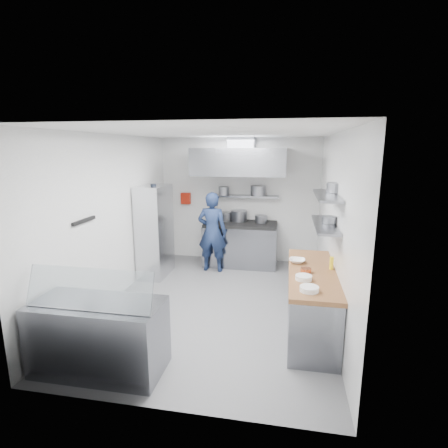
% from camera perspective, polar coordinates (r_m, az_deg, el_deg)
% --- Properties ---
extents(floor, '(5.00, 5.00, 0.00)m').
position_cam_1_polar(floor, '(6.05, -1.06, -12.86)').
color(floor, '#535356').
rests_on(floor, ground).
extents(ceiling, '(5.00, 5.00, 0.00)m').
position_cam_1_polar(ceiling, '(5.48, -1.18, 14.67)').
color(ceiling, silver).
rests_on(ceiling, wall_back).
extents(wall_back, '(3.60, 2.80, 0.02)m').
position_cam_1_polar(wall_back, '(8.03, 2.48, 3.89)').
color(wall_back, white).
rests_on(wall_back, floor).
extents(wall_front, '(3.60, 2.80, 0.02)m').
position_cam_1_polar(wall_front, '(3.29, -10.00, -8.81)').
color(wall_front, white).
rests_on(wall_front, floor).
extents(wall_left, '(2.80, 5.00, 0.02)m').
position_cam_1_polar(wall_left, '(6.21, -17.60, 0.84)').
color(wall_left, white).
rests_on(wall_left, floor).
extents(wall_right, '(2.80, 5.00, 0.02)m').
position_cam_1_polar(wall_right, '(5.54, 17.45, -0.51)').
color(wall_right, white).
rests_on(wall_right, floor).
extents(gas_range, '(1.60, 0.80, 0.90)m').
position_cam_1_polar(gas_range, '(7.83, 2.73, -3.45)').
color(gas_range, gray).
rests_on(gas_range, floor).
extents(cooktop, '(1.57, 0.78, 0.06)m').
position_cam_1_polar(cooktop, '(7.71, 2.76, -0.01)').
color(cooktop, black).
rests_on(cooktop, gas_range).
extents(stock_pot_left, '(0.25, 0.25, 0.20)m').
position_cam_1_polar(stock_pot_left, '(7.87, 0.24, 1.22)').
color(stock_pot_left, slate).
rests_on(stock_pot_left, cooktop).
extents(stock_pot_mid, '(0.37, 0.37, 0.24)m').
position_cam_1_polar(stock_pot_mid, '(7.88, 2.45, 1.37)').
color(stock_pot_mid, slate).
rests_on(stock_pot_mid, cooktop).
extents(stock_pot_right, '(0.27, 0.27, 0.16)m').
position_cam_1_polar(stock_pot_right, '(7.75, 6.07, 0.83)').
color(stock_pot_right, slate).
rests_on(stock_pot_right, cooktop).
extents(over_range_shelf, '(1.60, 0.30, 0.04)m').
position_cam_1_polar(over_range_shelf, '(7.84, 3.04, 4.57)').
color(over_range_shelf, gray).
rests_on(over_range_shelf, wall_back).
extents(shelf_pot_a, '(0.23, 0.23, 0.18)m').
position_cam_1_polar(shelf_pot_a, '(7.89, -0.05, 5.44)').
color(shelf_pot_a, slate).
rests_on(shelf_pot_a, over_range_shelf).
extents(shelf_pot_b, '(0.33, 0.33, 0.22)m').
position_cam_1_polar(shelf_pot_b, '(7.77, 5.58, 5.43)').
color(shelf_pot_b, slate).
rests_on(shelf_pot_b, over_range_shelf).
extents(extractor_hood, '(1.90, 1.15, 0.55)m').
position_cam_1_polar(extractor_hood, '(7.37, 2.69, 10.16)').
color(extractor_hood, gray).
rests_on(extractor_hood, wall_back).
extents(hood_duct, '(0.55, 0.55, 0.24)m').
position_cam_1_polar(hood_duct, '(7.58, 2.95, 13.09)').
color(hood_duct, slate).
rests_on(hood_duct, extractor_hood).
extents(red_firebox, '(0.22, 0.10, 0.26)m').
position_cam_1_polar(red_firebox, '(8.24, -6.25, 4.18)').
color(red_firebox, '#AE1E0D').
rests_on(red_firebox, wall_back).
extents(chef, '(0.63, 0.43, 1.69)m').
position_cam_1_polar(chef, '(7.34, -1.95, -1.31)').
color(chef, '#172547').
rests_on(chef, floor).
extents(wire_rack, '(0.50, 0.90, 1.85)m').
position_cam_1_polar(wire_rack, '(7.22, -11.22, -1.14)').
color(wire_rack, silver).
rests_on(wire_rack, floor).
extents(rack_bin_a, '(0.16, 0.20, 0.18)m').
position_cam_1_polar(rack_bin_a, '(7.07, -11.78, -2.50)').
color(rack_bin_a, white).
rests_on(rack_bin_a, wire_rack).
extents(rack_bin_b, '(0.14, 0.18, 0.16)m').
position_cam_1_polar(rack_bin_b, '(7.42, -10.48, 2.22)').
color(rack_bin_b, yellow).
rests_on(rack_bin_b, wire_rack).
extents(rack_jar, '(0.11, 0.11, 0.18)m').
position_cam_1_polar(rack_jar, '(6.96, -11.44, 5.68)').
color(rack_jar, black).
rests_on(rack_jar, wire_rack).
extents(knife_strip, '(0.04, 0.55, 0.05)m').
position_cam_1_polar(knife_strip, '(5.41, -21.90, 0.50)').
color(knife_strip, black).
rests_on(knife_strip, wall_left).
extents(prep_counter_base, '(0.62, 2.00, 0.84)m').
position_cam_1_polar(prep_counter_base, '(5.24, 13.97, -12.33)').
color(prep_counter_base, gray).
rests_on(prep_counter_base, floor).
extents(prep_counter_top, '(0.65, 2.04, 0.06)m').
position_cam_1_polar(prep_counter_top, '(5.08, 14.23, -7.70)').
color(prep_counter_top, brown).
rests_on(prep_counter_top, prep_counter_base).
extents(plate_stack_a, '(0.23, 0.23, 0.06)m').
position_cam_1_polar(plate_stack_a, '(4.35, 13.74, -10.25)').
color(plate_stack_a, white).
rests_on(plate_stack_a, prep_counter_top).
extents(plate_stack_b, '(0.21, 0.21, 0.06)m').
position_cam_1_polar(plate_stack_b, '(4.69, 12.88, -8.52)').
color(plate_stack_b, white).
rests_on(plate_stack_b, prep_counter_top).
extents(copper_pan, '(0.14, 0.14, 0.06)m').
position_cam_1_polar(copper_pan, '(4.97, 13.22, -7.37)').
color(copper_pan, '#DB6D3D').
rests_on(copper_pan, prep_counter_top).
extents(squeeze_bottle, '(0.06, 0.06, 0.18)m').
position_cam_1_polar(squeeze_bottle, '(5.17, 17.15, -6.12)').
color(squeeze_bottle, yellow).
rests_on(squeeze_bottle, prep_counter_top).
extents(mixing_bowl, '(0.25, 0.25, 0.06)m').
position_cam_1_polar(mixing_bowl, '(5.34, 11.84, -5.89)').
color(mixing_bowl, white).
rests_on(mixing_bowl, prep_counter_top).
extents(wall_shelf_lower, '(0.30, 1.30, 0.04)m').
position_cam_1_polar(wall_shelf_lower, '(5.21, 16.15, -0.09)').
color(wall_shelf_lower, gray).
rests_on(wall_shelf_lower, wall_right).
extents(wall_shelf_upper, '(0.30, 1.30, 0.04)m').
position_cam_1_polar(wall_shelf_upper, '(5.14, 16.43, 4.49)').
color(wall_shelf_upper, gray).
rests_on(wall_shelf_upper, wall_right).
extents(shelf_pot_c, '(0.20, 0.20, 0.10)m').
position_cam_1_polar(shelf_pot_c, '(5.22, 16.81, 0.68)').
color(shelf_pot_c, slate).
rests_on(shelf_pot_c, wall_shelf_lower).
extents(shelf_pot_d, '(0.29, 0.29, 0.14)m').
position_cam_1_polar(shelf_pot_d, '(5.37, 17.90, 5.69)').
color(shelf_pot_d, slate).
rests_on(shelf_pot_d, wall_shelf_upper).
extents(display_case, '(1.50, 0.70, 0.85)m').
position_cam_1_polar(display_case, '(4.52, -19.71, -16.90)').
color(display_case, gray).
rests_on(display_case, floor).
extents(display_glass, '(1.47, 0.19, 0.42)m').
position_cam_1_polar(display_glass, '(4.15, -21.19, -9.81)').
color(display_glass, silver).
rests_on(display_glass, display_case).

